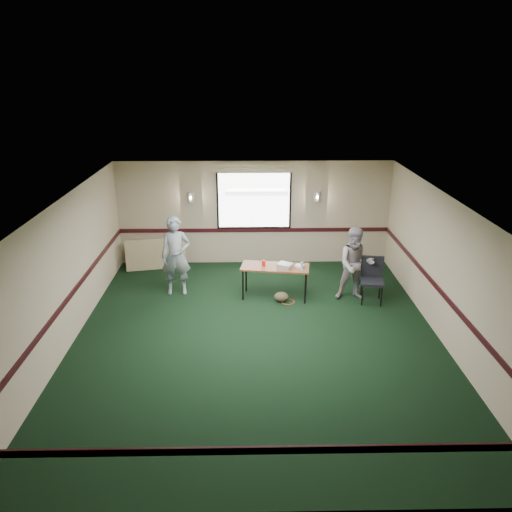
{
  "coord_description": "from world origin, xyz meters",
  "views": [
    {
      "loc": [
        -0.19,
        -8.4,
        4.9
      ],
      "look_at": [
        0.0,
        1.3,
        1.2
      ],
      "focal_mm": 35.0,
      "sensor_mm": 36.0,
      "label": 1
    }
  ],
  "objects_px": {
    "projector": "(285,266)",
    "conference_chair": "(372,276)",
    "folding_table": "(275,269)",
    "person_left": "(176,256)",
    "person_right": "(356,264)"
  },
  "relations": [
    {
      "from": "person_left",
      "to": "person_right",
      "type": "relative_size",
      "value": 1.09
    },
    {
      "from": "folding_table",
      "to": "conference_chair",
      "type": "xyz_separation_m",
      "value": [
        2.13,
        -0.18,
        -0.11
      ]
    },
    {
      "from": "projector",
      "to": "folding_table",
      "type": "bearing_deg",
      "value": -172.73
    },
    {
      "from": "person_right",
      "to": "projector",
      "type": "bearing_deg",
      "value": -177.95
    },
    {
      "from": "person_left",
      "to": "folding_table",
      "type": "bearing_deg",
      "value": -11.08
    },
    {
      "from": "projector",
      "to": "conference_chair",
      "type": "height_order",
      "value": "conference_chair"
    },
    {
      "from": "projector",
      "to": "person_right",
      "type": "bearing_deg",
      "value": 28.5
    },
    {
      "from": "projector",
      "to": "conference_chair",
      "type": "xyz_separation_m",
      "value": [
        1.92,
        -0.1,
        -0.22
      ]
    },
    {
      "from": "projector",
      "to": "conference_chair",
      "type": "distance_m",
      "value": 1.94
    },
    {
      "from": "conference_chair",
      "to": "projector",
      "type": "bearing_deg",
      "value": -173.46
    },
    {
      "from": "folding_table",
      "to": "projector",
      "type": "bearing_deg",
      "value": -13.9
    },
    {
      "from": "conference_chair",
      "to": "folding_table",
      "type": "bearing_deg",
      "value": -175.52
    },
    {
      "from": "person_left",
      "to": "person_right",
      "type": "height_order",
      "value": "person_left"
    },
    {
      "from": "projector",
      "to": "conference_chair",
      "type": "relative_size",
      "value": 0.3
    },
    {
      "from": "folding_table",
      "to": "conference_chair",
      "type": "bearing_deg",
      "value": 3.62
    }
  ]
}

